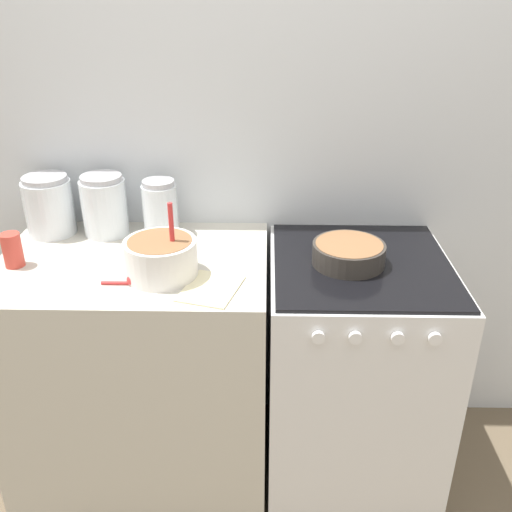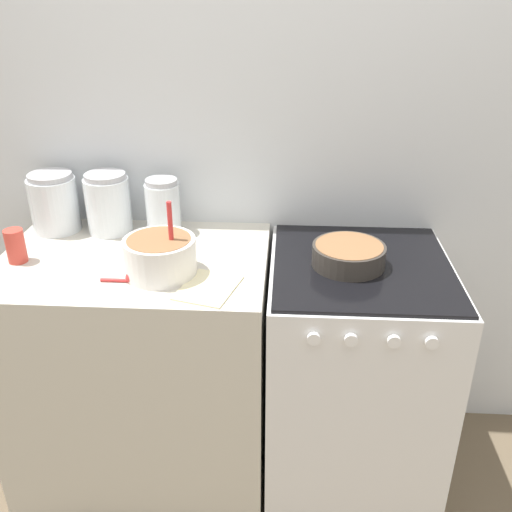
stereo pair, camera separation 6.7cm
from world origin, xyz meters
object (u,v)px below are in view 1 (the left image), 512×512
at_px(storage_jar_middle, 104,209).
at_px(mixing_bowl, 160,256).
at_px(stove, 351,370).
at_px(tin_can, 11,250).
at_px(baking_pan, 348,253).
at_px(storage_jar_left, 49,209).
at_px(storage_jar_right, 160,212).

bearing_deg(storage_jar_middle, mixing_bowl, -51.55).
bearing_deg(storage_jar_middle, stove, -13.45).
xyz_separation_m(mixing_bowl, tin_can, (-0.51, 0.06, -0.01)).
bearing_deg(baking_pan, mixing_bowl, -170.93).
bearing_deg(storage_jar_left, baking_pan, -12.22).
xyz_separation_m(storage_jar_right, tin_can, (-0.45, -0.28, -0.03)).
bearing_deg(tin_can, stove, 2.55).
relative_size(stove, storage_jar_middle, 4.03).
height_order(storage_jar_right, tin_can, storage_jar_right).
relative_size(baking_pan, storage_jar_right, 1.16).
distance_m(storage_jar_left, storage_jar_right, 0.42).
bearing_deg(mixing_bowl, stove, 9.49).
bearing_deg(stove, storage_jar_left, 168.93).
bearing_deg(baking_pan, storage_jar_right, 160.71).
distance_m(storage_jar_left, tin_can, 0.28).
bearing_deg(mixing_bowl, storage_jar_middle, 128.45).
distance_m(stove, storage_jar_left, 1.30).
relative_size(stove, mixing_bowl, 3.63).
height_order(mixing_bowl, tin_can, mixing_bowl).
distance_m(storage_jar_middle, tin_can, 0.37).
bearing_deg(storage_jar_left, tin_can, -97.18).
bearing_deg(mixing_bowl, storage_jar_left, 144.76).
bearing_deg(storage_jar_right, baking_pan, -19.29).
xyz_separation_m(storage_jar_left, storage_jar_right, (0.42, 0.00, -0.01)).
bearing_deg(tin_can, storage_jar_left, 82.82).
xyz_separation_m(stove, storage_jar_middle, (-0.94, 0.23, 0.56)).
distance_m(stove, storage_jar_middle, 1.12).
bearing_deg(tin_can, storage_jar_middle, 48.62).
bearing_deg(storage_jar_left, mixing_bowl, -35.24).
relative_size(stove, baking_pan, 3.74).
bearing_deg(tin_can, storage_jar_right, 31.43).
xyz_separation_m(storage_jar_left, storage_jar_middle, (0.21, 0.00, 0.00)).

